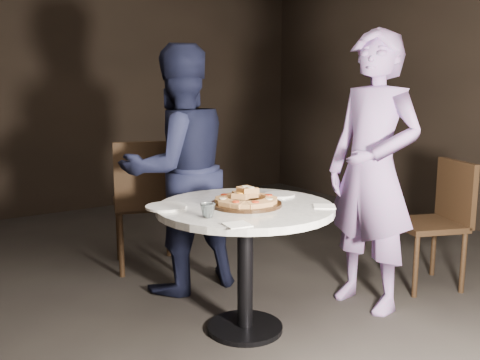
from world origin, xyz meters
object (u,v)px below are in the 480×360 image
object	(u,v)px
water_glass	(208,210)
table	(245,229)
focaccia_pile	(246,198)
chair_right	(440,214)
chair_far	(146,196)
diner_teal	(373,172)
diner_navy	(178,170)
serving_board	(246,204)

from	to	relation	value
water_glass	table	bearing A→B (deg)	21.08
focaccia_pile	chair_right	xyz separation A→B (m)	(1.49, -0.16, -0.26)
chair_far	diner_teal	bearing A→B (deg)	141.91
table	chair_right	size ratio (longest dim) A/B	1.46
table	chair_far	bearing A→B (deg)	91.30
focaccia_pile	chair_right	size ratio (longest dim) A/B	0.40
focaccia_pile	water_glass	bearing A→B (deg)	-160.57
diner_navy	chair_right	bearing A→B (deg)	147.32
chair_right	chair_far	bearing A→B (deg)	-110.72
table	diner_navy	distance (m)	0.81
chair_right	diner_navy	bearing A→B (deg)	-100.74
table	chair_right	world-z (taller)	chair_right
diner_navy	serving_board	bearing A→B (deg)	89.27
table	focaccia_pile	distance (m)	0.18
serving_board	focaccia_pile	world-z (taller)	focaccia_pile
chair_right	diner_navy	xyz separation A→B (m)	(-1.48, 0.95, 0.31)
water_glass	chair_right	size ratio (longest dim) A/B	0.09
chair_far	diner_teal	world-z (taller)	diner_teal
table	diner_navy	bearing A→B (deg)	89.57
serving_board	diner_teal	distance (m)	0.86
table	diner_navy	world-z (taller)	diner_navy
water_glass	chair_far	size ratio (longest dim) A/B	0.08
diner_navy	focaccia_pile	bearing A→B (deg)	89.32
serving_board	chair_right	size ratio (longest dim) A/B	0.45
serving_board	diner_navy	bearing A→B (deg)	89.37
serving_board	diner_teal	xyz separation A→B (m)	(0.84, -0.12, 0.11)
serving_board	chair_far	size ratio (longest dim) A/B	0.39
chair_far	serving_board	bearing A→B (deg)	110.47
focaccia_pile	chair_far	distance (m)	1.25
chair_far	diner_navy	bearing A→B (deg)	113.63
focaccia_pile	table	bearing A→B (deg)	78.68
focaccia_pile	diner_teal	world-z (taller)	diner_teal
chair_right	diner_navy	distance (m)	1.78
water_glass	diner_teal	world-z (taller)	diner_teal
diner_navy	diner_teal	bearing A→B (deg)	132.33
serving_board	water_glass	distance (m)	0.32
table	diner_navy	size ratio (longest dim) A/B	0.78
focaccia_pile	chair_right	world-z (taller)	chair_right
water_glass	chair_far	xyz separation A→B (m)	(0.28, 1.34, -0.19)
water_glass	diner_navy	xyz separation A→B (m)	(0.31, 0.89, 0.05)
serving_board	diner_teal	bearing A→B (deg)	-8.41
table	diner_teal	world-z (taller)	diner_teal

